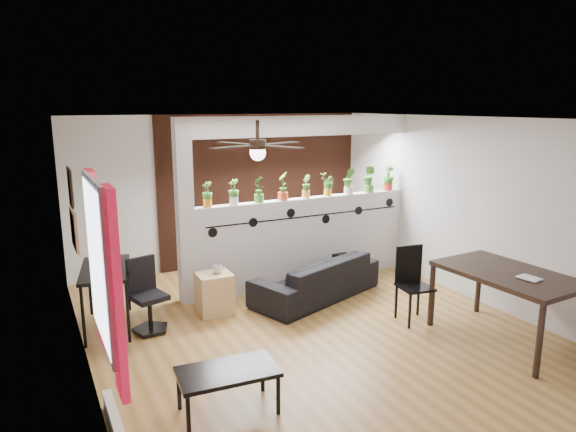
{
  "coord_description": "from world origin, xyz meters",
  "views": [
    {
      "loc": [
        -3.01,
        -5.29,
        2.76
      ],
      "look_at": [
        0.03,
        0.6,
        1.32
      ],
      "focal_mm": 32.0,
      "sensor_mm": 36.0,
      "label": 1
    }
  ],
  "objects": [
    {
      "name": "partition_wall",
      "position": [
        0.8,
        1.5,
        0.68
      ],
      "size": [
        3.6,
        0.18,
        1.35
      ],
      "primitive_type": "cube",
      "color": "#BCBCC1",
      "rests_on": "ground"
    },
    {
      "name": "window_assembly",
      "position": [
        -2.56,
        -1.2,
        1.51
      ],
      "size": [
        0.09,
        1.3,
        1.55
      ],
      "color": "white",
      "rests_on": "room_shell"
    },
    {
      "name": "potted_plant_4",
      "position": [
        0.8,
        1.5,
        1.54
      ],
      "size": [
        0.19,
        0.21,
        0.36
      ],
      "color": "gold",
      "rests_on": "partition_wall"
    },
    {
      "name": "potted_plant_8",
      "position": [
        2.38,
        1.5,
        1.57
      ],
      "size": [
        0.27,
        0.25,
        0.41
      ],
      "color": "red",
      "rests_on": "partition_wall"
    },
    {
      "name": "book",
      "position": [
        1.78,
        -1.71,
        0.87
      ],
      "size": [
        0.2,
        0.25,
        0.02
      ],
      "primitive_type": "imported",
      "rotation": [
        0.0,
        0.0,
        0.1
      ],
      "color": "gray",
      "rests_on": "dining_table"
    },
    {
      "name": "ceiling_header",
      "position": [
        0.8,
        1.5,
        2.45
      ],
      "size": [
        3.6,
        0.18,
        0.3
      ],
      "primitive_type": "cube",
      "color": "silver",
      "rests_on": "room_shell"
    },
    {
      "name": "office_chair",
      "position": [
        -1.83,
        0.8,
        0.4
      ],
      "size": [
        0.47,
        0.48,
        0.91
      ],
      "color": "black",
      "rests_on": "ground"
    },
    {
      "name": "sofa",
      "position": [
        0.61,
        0.83,
        0.28
      ],
      "size": [
        2.09,
        1.35,
        0.57
      ],
      "primitive_type": "imported",
      "rotation": [
        0.0,
        0.0,
        3.47
      ],
      "color": "black",
      "rests_on": "ground"
    },
    {
      "name": "potted_plant_3",
      "position": [
        0.41,
        1.5,
        1.58
      ],
      "size": [
        0.23,
        0.26,
        0.43
      ],
      "color": "red",
      "rests_on": "partition_wall"
    },
    {
      "name": "potted_plant_5",
      "position": [
        1.2,
        1.5,
        1.54
      ],
      "size": [
        0.18,
        0.14,
        0.36
      ],
      "color": "orange",
      "rests_on": "partition_wall"
    },
    {
      "name": "pier_column",
      "position": [
        -1.11,
        1.5,
        1.3
      ],
      "size": [
        0.22,
        0.2,
        2.6
      ],
      "primitive_type": "cube",
      "color": "#BCBCC1",
      "rests_on": "ground"
    },
    {
      "name": "potted_plant_1",
      "position": [
        -0.38,
        1.5,
        1.55
      ],
      "size": [
        0.21,
        0.23,
        0.37
      ],
      "color": "white",
      "rests_on": "partition_wall"
    },
    {
      "name": "computer_desk",
      "position": [
        -2.25,
        1.12,
        0.71
      ],
      "size": [
        0.76,
        1.18,
        0.79
      ],
      "color": "black",
      "rests_on": "ground"
    },
    {
      "name": "potted_plant_2",
      "position": [
        0.01,
        1.5,
        1.56
      ],
      "size": [
        0.25,
        0.23,
        0.4
      ],
      "color": "#3F8630",
      "rests_on": "partition_wall"
    },
    {
      "name": "monitor",
      "position": [
        -2.25,
        1.27,
        0.89
      ],
      "size": [
        0.35,
        0.07,
        0.2
      ],
      "primitive_type": "imported",
      "rotation": [
        0.0,
        0.0,
        1.61
      ],
      "color": "black",
      "rests_on": "computer_desk"
    },
    {
      "name": "dining_table",
      "position": [
        1.88,
        -1.41,
        0.77
      ],
      "size": [
        1.03,
        1.61,
        0.86
      ],
      "color": "black",
      "rests_on": "ground"
    },
    {
      "name": "potted_plant_7",
      "position": [
        1.99,
        1.5,
        1.58
      ],
      "size": [
        0.26,
        0.28,
        0.44
      ],
      "color": "#3E802E",
      "rests_on": "partition_wall"
    },
    {
      "name": "room_shell",
      "position": [
        0.0,
        0.0,
        1.3
      ],
      "size": [
        6.3,
        7.1,
        2.9
      ],
      "color": "brown",
      "rests_on": "ground"
    },
    {
      "name": "framed_art",
      "position": [
        -2.58,
        0.9,
        1.85
      ],
      "size": [
        0.03,
        0.34,
        0.44
      ],
      "color": "#8C7259",
      "rests_on": "room_shell"
    },
    {
      "name": "cube_shelf",
      "position": [
        -0.9,
        0.96,
        0.28
      ],
      "size": [
        0.46,
        0.41,
        0.55
      ],
      "primitive_type": "cube",
      "rotation": [
        0.0,
        0.0,
        -0.03
      ],
      "color": "tan",
      "rests_on": "ground"
    },
    {
      "name": "ceiling_fan",
      "position": [
        -0.8,
        -0.3,
        2.31
      ],
      "size": [
        1.19,
        1.19,
        0.43
      ],
      "color": "black",
      "rests_on": "room_shell"
    },
    {
      "name": "cup",
      "position": [
        -0.85,
        0.96,
        0.6
      ],
      "size": [
        0.13,
        0.13,
        0.11
      ],
      "primitive_type": "imported",
      "rotation": [
        0.0,
        0.0,
        0.0
      ],
      "color": "gray",
      "rests_on": "cube_shelf"
    },
    {
      "name": "potted_plant_0",
      "position": [
        -0.78,
        1.5,
        1.54
      ],
      "size": [
        0.21,
        0.22,
        0.36
      ],
      "color": "orange",
      "rests_on": "partition_wall"
    },
    {
      "name": "corkboard",
      "position": [
        -2.58,
        0.95,
        1.35
      ],
      "size": [
        0.03,
        0.6,
        0.45
      ],
      "primitive_type": "cube",
      "color": "#926B46",
      "rests_on": "room_shell"
    },
    {
      "name": "potted_plant_6",
      "position": [
        1.59,
        1.5,
        1.57
      ],
      "size": [
        0.27,
        0.27,
        0.42
      ],
      "color": "silver",
      "rests_on": "partition_wall"
    },
    {
      "name": "brick_panel",
      "position": [
        0.8,
        2.97,
        1.3
      ],
      "size": [
        3.9,
        0.05,
        2.6
      ],
      "primitive_type": "cube",
      "color": "brown",
      "rests_on": "ground"
    },
    {
      "name": "baseboard_heater",
      "position": [
        -2.54,
        -1.2,
        0.09
      ],
      "size": [
        0.08,
        1.0,
        0.18
      ],
      "primitive_type": "cube",
      "color": "silver",
      "rests_on": "ground"
    },
    {
      "name": "coffee_table",
      "position": [
        -1.56,
        -1.28,
        0.37
      ],
      "size": [
        0.94,
        0.57,
        0.42
      ],
      "color": "black",
      "rests_on": "ground"
    },
    {
      "name": "folding_chair",
      "position": [
        1.3,
        -0.42,
        0.58
      ],
      "size": [
        0.45,
        0.45,
        0.98
      ],
      "color": "black",
      "rests_on": "ground"
    },
    {
      "name": "vine_decal",
      "position": [
        0.8,
        1.4,
        1.08
      ],
      "size": [
        3.31,
        0.01,
        0.3
      ],
      "color": "black",
      "rests_on": "partition_wall"
    }
  ]
}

